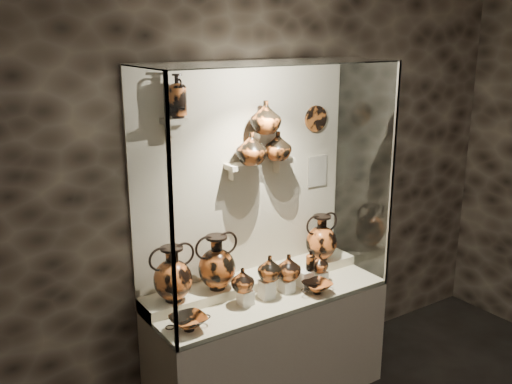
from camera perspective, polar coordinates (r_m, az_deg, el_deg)
wall_back at (r=4.01m, az=-1.30°, el=1.56°), size 5.00×0.02×3.20m
plinth at (r=4.23m, az=1.20°, el=-15.33°), size 1.70×0.60×0.80m
front_tier at (r=4.03m, az=1.23°, el=-10.28°), size 1.68×0.58×0.03m
rear_tier at (r=4.14m, az=-0.16°, el=-8.96°), size 1.70×0.25×0.10m
back_panel at (r=4.00m, az=-1.27°, el=1.55°), size 1.70×0.03×1.60m
glass_front at (r=3.52m, az=4.05°, el=-0.50°), size 1.70×0.01×1.60m
glass_left at (r=3.36m, az=-10.65°, el=-1.55°), size 0.01×0.60×1.60m
glass_right at (r=4.27m, az=10.67°, el=2.20°), size 0.01×0.60×1.60m
glass_top at (r=3.62m, az=1.38°, el=12.80°), size 1.70×0.60×0.01m
frame_post_left at (r=3.11m, az=-8.43°, el=-2.87°), size 0.02×0.02×1.60m
frame_post_right at (r=4.07m, az=13.43°, el=1.37°), size 0.02×0.02×1.60m
pedestal_a at (r=3.85m, az=-1.07°, el=-10.48°), size 0.09×0.09×0.10m
pedestal_b at (r=3.93m, az=1.05°, el=-9.67°), size 0.09×0.09×0.13m
pedestal_c at (r=4.03m, az=3.07°, el=-9.34°), size 0.09×0.09×0.09m
pedestal_d at (r=4.11m, az=4.89°, el=-8.61°), size 0.09×0.09×0.12m
pedestal_e at (r=4.20m, az=6.40°, el=-8.40°), size 0.09×0.09×0.08m
bracket_ul at (r=3.59m, az=-8.16°, el=7.06°), size 0.14×0.12×0.04m
bracket_ca at (r=3.87m, az=-1.94°, el=2.55°), size 0.14×0.12×0.04m
bracket_cb at (r=3.93m, az=0.53°, el=5.76°), size 0.10×0.12×0.04m
bracket_cc at (r=4.07m, az=2.63°, el=3.23°), size 0.14×0.12×0.04m
amphora_left at (r=3.73m, az=-8.31°, el=-8.07°), size 0.35×0.35×0.37m
amphora_mid at (r=3.86m, az=-3.95°, el=-7.01°), size 0.40×0.40×0.38m
amphora_right at (r=4.37m, az=6.54°, el=-4.52°), size 0.28×0.28×0.35m
jug_a at (r=3.79m, az=-1.37°, el=-8.76°), size 0.18×0.18×0.16m
jug_b at (r=3.87m, az=1.36°, el=-7.60°), size 0.18×0.18×0.18m
jug_c at (r=3.99m, az=3.26°, el=-7.48°), size 0.18×0.18×0.18m
jug_e at (r=4.16m, az=6.37°, el=-7.09°), size 0.14×0.14×0.13m
lekythos_small at (r=4.06m, az=5.44°, el=-6.67°), size 0.08×0.08×0.18m
kylix_left at (r=3.57m, az=-6.76°, el=-12.76°), size 0.31×0.27×0.11m
kylix_right at (r=4.02m, az=6.10°, el=-9.36°), size 0.32×0.30×0.10m
lekythos_tall at (r=3.57m, az=-7.88°, el=9.78°), size 0.15×0.15×0.31m
ovoid_vase_a at (r=3.84m, az=-0.48°, el=4.41°), size 0.24×0.24×0.22m
ovoid_vase_b at (r=3.86m, az=0.96°, el=7.51°), size 0.24×0.24×0.22m
ovoid_vase_c at (r=3.97m, az=2.19°, el=4.64°), size 0.25×0.25×0.20m
wall_plate at (r=4.27m, az=5.99°, el=7.31°), size 0.19×0.02×0.19m
info_placard at (r=4.37m, az=6.14°, el=2.10°), size 0.18×0.01×0.24m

